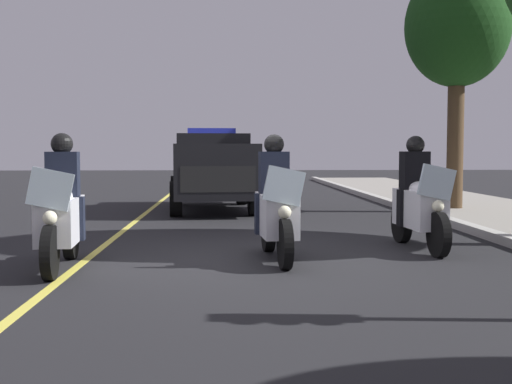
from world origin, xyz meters
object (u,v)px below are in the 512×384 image
Objects in this scene: police_motorcycle_lead_left at (61,214)px; police_suv at (212,167)px; police_motorcycle_lead_right at (276,209)px; tree_far_back at (457,29)px; police_motorcycle_trailing at (419,203)px.

police_motorcycle_lead_left is 8.24m from police_suv.
police_motorcycle_lead_right is (-0.55, 2.77, 0.00)m from police_motorcycle_lead_left.
tree_far_back is (0.81, 5.90, 3.33)m from police_suv.
police_motorcycle_trailing is (-1.36, 4.99, 0.00)m from police_motorcycle_lead_left.
police_motorcycle_lead_left is at bearing -12.14° from police_suv.
police_motorcycle_lead_left is 2.82m from police_motorcycle_lead_right.
police_motorcycle_trailing is 0.37× the size of tree_far_back.
police_motorcycle_lead_right is 9.06m from tree_far_back.
police_motorcycle_lead_right is 7.58m from police_suv.
police_motorcycle_lead_right is at bearing 7.85° from police_suv.
police_motorcycle_lead_left is 11.15m from tree_far_back.
police_suv is at bearing -97.82° from tree_far_back.
tree_far_back is (-6.69, 4.87, 3.69)m from police_motorcycle_lead_right.
police_motorcycle_lead_right is 0.37× the size of tree_far_back.
police_suv is (-8.05, 1.73, 0.37)m from police_motorcycle_lead_left.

